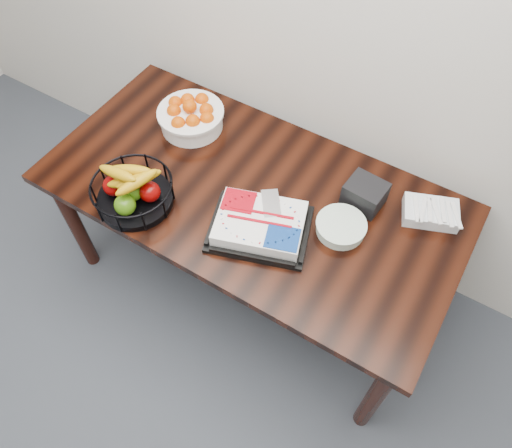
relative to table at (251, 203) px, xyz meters
The scene contains 7 objects.
table is the anchor object (origin of this frame).
cake_tray 0.24m from the table, 47.93° to the right, with size 0.47×0.42×0.08m.
tangerine_bowl 0.51m from the table, 156.88° to the left, with size 0.31×0.31×0.19m.
fruit_basket 0.51m from the table, 141.80° to the right, with size 0.34×0.34×0.18m.
plate_stack 0.43m from the table, ahead, with size 0.20×0.20×0.05m.
fork_bag 0.75m from the table, 21.10° to the left, with size 0.25×0.21×0.06m.
napkin_box 0.49m from the table, 24.10° to the left, with size 0.16×0.13×0.11m, color black.
Camera 1 is at (0.72, 0.87, 2.40)m, focal length 35.00 mm.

